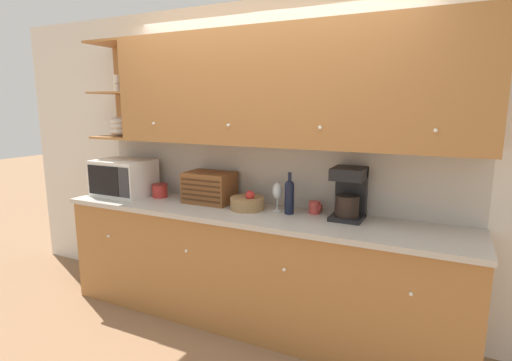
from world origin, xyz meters
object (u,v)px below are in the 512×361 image
Objects in this scene: microwave at (124,178)px; wine_bottle at (289,195)px; bread_box at (210,187)px; storage_canister at (160,190)px; mug_blue_second at (189,191)px; fruit_basket at (247,203)px; mug at (315,207)px; wine_glass at (277,192)px; coffee_maker at (349,193)px.

microwave is 1.63m from wine_bottle.
storage_canister is at bearing -176.94° from bread_box.
bread_box reaches higher than mug_blue_second.
bread_box is 0.41m from fruit_basket.
wine_bottle reaches higher than storage_canister.
fruit_basket is at bearing -167.38° from mug.
mug is (0.30, 0.05, -0.11)m from wine_glass.
fruit_basket is 0.81m from coffee_maker.
fruit_basket is (0.70, -0.17, 0.01)m from mug_blue_second.
mug_blue_second is at bearing 176.97° from coffee_maker.
microwave is 2.07m from coffee_maker.
wine_bottle is (0.12, -0.04, -0.01)m from wine_glass.
microwave reaches higher than storage_canister.
bread_box is 1.25× the size of wine_bottle.
bread_box is (0.30, -0.11, 0.08)m from mug_blue_second.
wine_glass is at bearing -170.40° from mug.
storage_canister is 1.44× the size of mug.
bread_box reaches higher than storage_canister.
coffee_maker is (1.49, -0.08, 0.15)m from mug_blue_second.
mug_blue_second is at bearing 160.16° from bread_box.
coffee_maker is at bearing 1.92° from storage_canister.
fruit_basket is at bearing 1.65° from microwave.
mug_blue_second is 1.50m from coffee_maker.
wine_bottle is (1.62, 0.06, -0.02)m from microwave.
storage_canister is 0.52× the size of fruit_basket.
mug_blue_second is at bearing 20.04° from microwave.
mug_blue_second is at bearing 173.55° from wine_glass.
storage_canister is 1.51× the size of mug_blue_second.
coffee_maker is at bearing 2.70° from wine_glass.
coffee_maker is at bearing -5.09° from mug.
fruit_basket is at bearing -163.62° from wine_glass.
wine_bottle is 0.85× the size of coffee_maker.
bread_box is at bearing -179.71° from wine_glass.
microwave reaches higher than fruit_basket.
fruit_basket is at bearing -173.19° from coffee_maker.
fruit_basket is 0.26m from wine_glass.
mug is (0.53, 0.12, -0.01)m from fruit_basket.
mug is at bearing 3.20° from storage_canister.
mug is (0.18, 0.09, -0.10)m from wine_bottle.
mug is at bearing 9.60° from wine_glass.
mug is (1.45, 0.08, -0.01)m from storage_canister.
mug_blue_second is 0.42× the size of wine_glass.
mug_blue_second is at bearing 31.83° from storage_canister.
wine_glass reaches higher than mug.
microwave is 1.81m from mug.
wine_bottle is at bearing -170.96° from coffee_maker.
wine_glass is 0.32m from mug.
wine_glass is 0.13m from wine_bottle.
wine_glass reaches higher than storage_canister.
mug_blue_second is 0.25× the size of coffee_maker.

